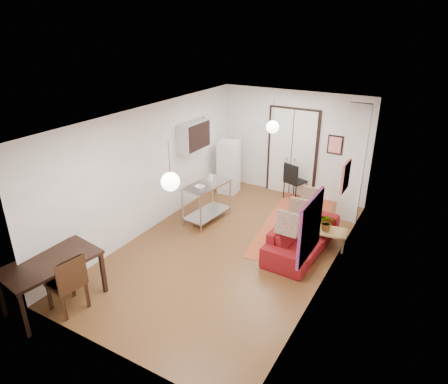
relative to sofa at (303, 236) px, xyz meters
The scene contains 27 objects.
floor 1.57m from the sofa, 152.95° to the right, with size 7.00×7.00×0.00m, color brown.
ceiling 2.99m from the sofa, 152.95° to the right, with size 4.20×7.00×0.02m, color white.
wall_back 3.31m from the sofa, 115.93° to the left, with size 4.20×0.02×2.90m, color silver.
wall_front 4.55m from the sofa, 108.00° to the right, with size 4.20×0.02×2.90m, color silver.
wall_left 3.70m from the sofa, 168.63° to the right, with size 0.02×7.00×2.90m, color silver.
wall_right 1.51m from the sofa, 43.39° to the right, with size 0.02×7.00×2.90m, color silver.
double_doors 3.20m from the sofa, 116.30° to the left, with size 1.44×0.06×2.50m, color white.
stub_partition 2.22m from the sofa, 75.29° to the left, with size 0.50×0.10×2.90m, color silver.
wall_cabinet 3.73m from the sofa, 166.25° to the left, with size 0.35×1.00×0.70m, color silver.
painting_popart 2.45m from the sofa, 69.92° to the right, with size 0.05×1.00×1.00m, color red.
painting_abstract 1.63m from the sofa, ahead, with size 0.05×0.50×0.60m, color beige.
poster_back 3.06m from the sofa, 94.40° to the left, with size 0.40×0.03×0.50m, color red.
print_left 4.01m from the sofa, 159.21° to the left, with size 0.03×0.44×0.54m, color #A47144.
pendant_back 2.69m from the sofa, 136.28° to the left, with size 0.30×0.30×0.80m.
pendant_front 3.58m from the sofa, 116.83° to the right, with size 0.30×0.30×0.80m.
kilim_rug 1.21m from the sofa, 116.73° to the left, with size 1.42×3.80×0.01m, color #C65031.
sofa is the anchor object (origin of this frame).
coffee_table 0.56m from the sofa, 46.11° to the left, with size 0.94×0.62×0.39m.
potted_plant 0.61m from the sofa, 46.11° to the left, with size 0.30×0.34×0.38m, color #337132.
kitchen_counter 2.53m from the sofa, behind, with size 0.76×1.32×0.97m.
bowl 2.60m from the sofa, behind, with size 0.23×0.23×0.06m, color beige.
soap_bottle 2.69m from the sofa, behind, with size 0.09×0.09×0.20m, color teal.
fridge 3.56m from the sofa, 145.82° to the left, with size 0.53×0.53×1.50m, color white.
dining_table 4.97m from the sofa, 128.99° to the right, with size 1.12×1.68×0.87m.
dining_chair_near 4.65m from the sofa, 127.20° to the right, with size 0.58×0.76×1.07m.
dining_chair_far 4.68m from the sofa, 126.89° to the right, with size 0.58×0.76×1.07m.
black_side_chair 2.80m from the sofa, 113.18° to the left, with size 0.62×0.63×1.05m.
Camera 1 is at (3.62, -6.61, 4.59)m, focal length 32.00 mm.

